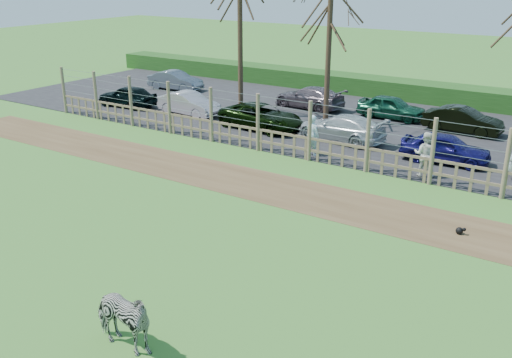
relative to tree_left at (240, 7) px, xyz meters
The scene contains 20 objects.
ground 15.17m from the tree_left, 62.53° to the right, with size 120.00×120.00×0.00m, color #59953C.
dirt_strip 11.74m from the tree_left, 50.91° to the right, with size 34.00×2.80×0.01m, color brown.
asphalt 8.81m from the tree_left, 17.10° to the left, with size 44.00×13.00×0.04m, color #232326.
hedge 12.20m from the tree_left, 54.16° to the left, with size 46.00×2.00×1.10m, color #1E4716.
fence 9.25m from the tree_left, 34.70° to the right, with size 30.16×0.16×2.50m.
tree_left is the anchor object (origin of this frame).
tree_mid 4.67m from the tree_left, 12.53° to the left, with size 4.80×4.80×6.83m.
zebra 20.40m from the tree_left, 62.47° to the right, with size 0.79×1.73×1.46m, color gray.
visitor_a 8.78m from the tree_left, 31.55° to the right, with size 0.63×0.41×1.72m, color silver.
visitor_b 12.63m from the tree_left, 19.27° to the right, with size 0.84×0.65×1.72m, color silver.
crow 16.75m from the tree_left, 31.05° to the right, with size 0.30×0.22×0.24m.
car_0 8.45m from the tree_left, 165.67° to the right, with size 1.42×3.52×1.20m, color black.
car_1 5.70m from the tree_left, 153.14° to the right, with size 1.27×3.64×1.20m, color #BFB1B9.
car_2 5.66m from the tree_left, 33.95° to the right, with size 1.99×4.32×1.20m, color black.
car_3 8.21m from the tree_left, 11.28° to the right, with size 1.68×4.13×1.20m, color #B1B8BB.
car_4 12.43m from the tree_left, ahead, with size 1.42×3.52×1.20m, color #121053.
car_7 9.61m from the tree_left, 155.45° to the left, with size 1.27×3.64×1.20m, color slate.
car_9 6.54m from the tree_left, 59.75° to the left, with size 1.68×4.13×1.20m, color #61545C.
car_10 9.32m from the tree_left, 29.54° to the left, with size 1.42×3.52×1.20m, color #11432E.
car_11 12.19m from the tree_left, 16.41° to the left, with size 1.27×3.64×1.20m, color black.
Camera 1 is at (10.37, -11.83, 7.47)m, focal length 40.00 mm.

